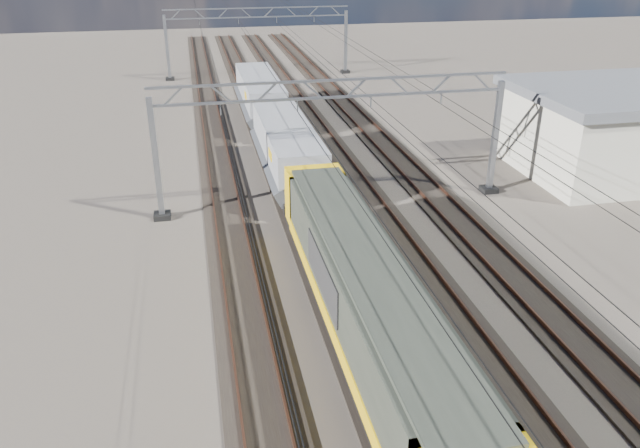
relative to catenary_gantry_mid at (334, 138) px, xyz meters
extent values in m
plane|color=black|center=(0.00, -4.00, -3.91)|extent=(160.00, 160.00, 0.00)
cube|color=black|center=(-6.00, -4.00, -3.85)|extent=(2.60, 140.00, 0.12)
cube|color=brown|center=(-6.72, -4.00, -3.69)|extent=(0.08, 140.00, 0.16)
cube|color=brown|center=(-5.28, -4.00, -3.69)|extent=(0.08, 140.00, 0.16)
cube|color=black|center=(-2.00, -4.00, -3.85)|extent=(2.60, 140.00, 0.12)
cube|color=brown|center=(-2.72, -4.00, -3.69)|extent=(0.08, 140.00, 0.16)
cube|color=brown|center=(-1.28, -4.00, -3.69)|extent=(0.08, 140.00, 0.16)
cube|color=black|center=(2.00, -4.00, -3.85)|extent=(2.60, 140.00, 0.12)
cube|color=brown|center=(1.28, -4.00, -3.69)|extent=(0.08, 140.00, 0.16)
cube|color=brown|center=(2.72, -4.00, -3.69)|extent=(0.08, 140.00, 0.16)
cube|color=black|center=(6.00, -4.00, -3.85)|extent=(2.60, 140.00, 0.12)
cube|color=brown|center=(5.28, -4.00, -3.69)|extent=(0.08, 140.00, 0.16)
cube|color=brown|center=(6.72, -4.00, -3.69)|extent=(0.08, 140.00, 0.16)
cube|color=gray|center=(-9.50, 0.00, -0.61)|extent=(0.30, 0.30, 6.60)
cube|color=gray|center=(9.50, 0.00, -0.61)|extent=(0.30, 0.30, 6.60)
cube|color=black|center=(-9.50, 0.00, -3.76)|extent=(0.90, 0.90, 0.30)
cube|color=black|center=(9.50, 0.00, -3.76)|extent=(0.90, 0.90, 0.30)
cube|color=gray|center=(0.00, 0.00, 3.14)|extent=(19.30, 0.18, 0.12)
cube|color=gray|center=(0.00, 0.00, 2.24)|extent=(19.30, 0.18, 0.12)
cube|color=gray|center=(-8.31, 0.00, 2.69)|extent=(1.03, 0.10, 0.94)
cube|color=gray|center=(-5.94, 0.00, 2.69)|extent=(1.03, 0.10, 0.94)
cube|color=gray|center=(-3.56, 0.00, 2.69)|extent=(1.03, 0.10, 0.94)
cube|color=gray|center=(-1.19, 0.00, 2.69)|extent=(1.03, 0.10, 0.94)
cube|color=gray|center=(1.19, 0.00, 2.69)|extent=(1.03, 0.10, 0.94)
cube|color=gray|center=(3.56, 0.00, 2.69)|extent=(1.03, 0.10, 0.94)
cube|color=gray|center=(5.94, 0.00, 2.69)|extent=(1.03, 0.10, 0.94)
cube|color=gray|center=(8.31, 0.00, 2.69)|extent=(1.03, 0.10, 0.94)
cube|color=gray|center=(-6.00, 0.00, 1.92)|extent=(0.06, 0.06, 0.65)
cube|color=gray|center=(-2.00, 0.00, 1.92)|extent=(0.06, 0.06, 0.65)
cube|color=gray|center=(2.00, 0.00, 1.92)|extent=(0.06, 0.06, 0.65)
cube|color=gray|center=(6.00, 0.00, 1.92)|extent=(0.06, 0.06, 0.65)
cube|color=gray|center=(-9.50, 36.00, -0.61)|extent=(0.30, 0.30, 6.60)
cube|color=gray|center=(9.50, 36.00, -0.61)|extent=(0.30, 0.30, 6.60)
cube|color=black|center=(-9.50, 36.00, -3.76)|extent=(0.90, 0.90, 0.30)
cube|color=black|center=(9.50, 36.00, -3.76)|extent=(0.90, 0.90, 0.30)
cube|color=gray|center=(0.00, 36.00, 3.14)|extent=(19.30, 0.18, 0.12)
cube|color=gray|center=(0.00, 36.00, 2.24)|extent=(19.30, 0.18, 0.12)
cube|color=gray|center=(-8.31, 36.00, 2.69)|extent=(1.03, 0.10, 0.94)
cube|color=gray|center=(-5.94, 36.00, 2.69)|extent=(1.03, 0.10, 0.94)
cube|color=gray|center=(-3.56, 36.00, 2.69)|extent=(1.03, 0.10, 0.94)
cube|color=gray|center=(-1.19, 36.00, 2.69)|extent=(1.03, 0.10, 0.94)
cube|color=gray|center=(1.19, 36.00, 2.69)|extent=(1.03, 0.10, 0.94)
cube|color=gray|center=(3.56, 36.00, 2.69)|extent=(1.03, 0.10, 0.94)
cube|color=gray|center=(5.94, 36.00, 2.69)|extent=(1.03, 0.10, 0.94)
cube|color=gray|center=(8.31, 36.00, 2.69)|extent=(1.03, 0.10, 0.94)
cube|color=gray|center=(-6.00, 36.00, 1.92)|extent=(0.06, 0.06, 0.65)
cube|color=gray|center=(-2.00, 36.00, 1.92)|extent=(0.06, 0.06, 0.65)
cube|color=gray|center=(2.00, 36.00, 1.92)|extent=(0.06, 0.06, 0.65)
cube|color=gray|center=(6.00, 36.00, 1.92)|extent=(0.06, 0.06, 0.65)
cylinder|color=black|center=(-6.00, 4.00, 1.59)|extent=(0.03, 140.00, 0.03)
cylinder|color=black|center=(-6.00, 4.00, 2.09)|extent=(0.03, 140.00, 0.03)
cylinder|color=black|center=(-2.00, 4.00, 1.59)|extent=(0.03, 140.00, 0.03)
cylinder|color=black|center=(-2.00, 4.00, 2.09)|extent=(0.03, 140.00, 0.03)
cylinder|color=black|center=(2.00, 4.00, 1.59)|extent=(0.03, 140.00, 0.03)
cylinder|color=black|center=(2.00, 4.00, 2.09)|extent=(0.03, 140.00, 0.03)
cylinder|color=black|center=(6.00, 4.00, 1.59)|extent=(0.03, 140.00, 0.03)
cylinder|color=black|center=(6.00, 4.00, 2.09)|extent=(0.03, 140.00, 0.03)
cube|color=black|center=(-2.00, -7.28, -3.16)|extent=(2.20, 3.60, 0.60)
cube|color=black|center=(-2.00, -13.78, -2.78)|extent=(2.65, 20.00, 0.25)
cube|color=black|center=(-2.00, -13.78, -3.16)|extent=(2.20, 4.50, 0.75)
cube|color=#2B2F27|center=(-2.00, -13.78, -1.36)|extent=(2.65, 17.00, 2.60)
cube|color=yellow|center=(-3.34, -13.78, -2.36)|extent=(0.04, 17.00, 0.60)
cube|color=yellow|center=(-0.66, -13.78, -2.36)|extent=(0.04, 17.00, 0.60)
cube|color=black|center=(-3.35, -12.78, -1.01)|extent=(0.05, 5.00, 1.40)
cube|color=black|center=(-0.65, -12.78, -1.01)|extent=(0.05, 5.00, 1.40)
cube|color=#2B2F27|center=(-2.00, -13.78, 0.01)|extent=(2.25, 18.00, 0.15)
cube|color=yellow|center=(-2.00, -4.68, -1.36)|extent=(2.65, 1.80, 2.60)
cube|color=yellow|center=(-2.00, -3.73, -0.86)|extent=(2.60, 0.46, 1.52)
cube|color=black|center=(-2.55, -3.63, -0.76)|extent=(0.85, 0.08, 0.75)
cube|color=black|center=(-1.45, -3.63, -0.76)|extent=(0.85, 0.08, 0.75)
cylinder|color=black|center=(-2.85, -3.48, -2.76)|extent=(0.36, 0.50, 0.36)
cylinder|color=black|center=(-1.15, -3.48, -2.76)|extent=(0.36, 0.50, 0.36)
cylinder|color=white|center=(-2.60, -3.58, -2.16)|extent=(0.20, 0.08, 0.20)
cylinder|color=white|center=(-1.40, -3.58, -2.16)|extent=(0.20, 0.08, 0.20)
cube|color=black|center=(-2.00, -0.58, -3.19)|extent=(2.20, 2.60, 0.55)
cube|color=black|center=(-2.00, 8.42, -3.19)|extent=(2.20, 2.60, 0.55)
cube|color=black|center=(-2.00, 3.92, -2.83)|extent=(2.40, 13.00, 0.20)
cube|color=gray|center=(-2.00, 3.92, -1.11)|extent=(2.80, 12.00, 1.80)
cube|color=#4C4F54|center=(-2.95, 3.92, -2.36)|extent=(1.48, 12.00, 1.36)
cube|color=#4C4F54|center=(-1.05, 3.92, -2.36)|extent=(1.48, 12.00, 1.36)
cube|color=yellow|center=(-3.42, 0.92, -1.01)|extent=(0.04, 1.20, 0.50)
cube|color=black|center=(-2.00, 13.62, -3.19)|extent=(2.20, 2.60, 0.55)
cube|color=black|center=(-2.00, 22.62, -3.19)|extent=(2.20, 2.60, 0.55)
cube|color=black|center=(-2.00, 18.12, -2.83)|extent=(2.40, 13.00, 0.20)
cube|color=gray|center=(-2.00, 18.12, -1.11)|extent=(2.80, 12.00, 1.80)
cube|color=#4C4F54|center=(-2.95, 18.12, -2.36)|extent=(1.48, 12.00, 1.36)
cube|color=#4C4F54|center=(-1.05, 18.12, -2.36)|extent=(1.48, 12.00, 1.36)
cube|color=yellow|center=(-3.42, 15.12, -1.01)|extent=(0.04, 1.20, 0.50)
camera|label=1|loc=(-7.36, -31.83, 10.05)|focal=35.00mm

